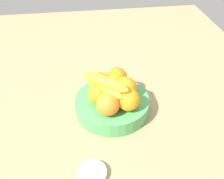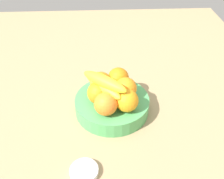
{
  "view_description": "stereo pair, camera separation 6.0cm",
  "coord_description": "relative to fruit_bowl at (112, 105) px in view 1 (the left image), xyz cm",
  "views": [
    {
      "loc": [
        69.59,
        -8.21,
        62.58
      ],
      "look_at": [
        3.33,
        1.24,
        9.35
      ],
      "focal_mm": 41.4,
      "sensor_mm": 36.0,
      "label": 1
    },
    {
      "loc": [
        70.17,
        -2.21,
        62.58
      ],
      "look_at": [
        3.33,
        1.24,
        9.35
      ],
      "focal_mm": 41.4,
      "sensor_mm": 36.0,
      "label": 2
    }
  ],
  "objects": [
    {
      "name": "orange_back_right",
      "position": [
        6.8,
        -2.27,
        6.42
      ],
      "size": [
        7.48,
        7.48,
        7.48
      ],
      "primitive_type": "sphere",
      "color": "orange",
      "rests_on": "fruit_bowl"
    },
    {
      "name": "orange_front_right",
      "position": [
        -6.78,
        2.61,
        6.42
      ],
      "size": [
        7.48,
        7.48,
        7.48
      ],
      "primitive_type": "sphere",
      "color": "orange",
      "rests_on": "fruit_bowl"
    },
    {
      "name": "banana_bunch",
      "position": [
        0.65,
        -2.63,
        7.97
      ],
      "size": [
        17.55,
        15.59,
        10.6
      ],
      "color": "yellow",
      "rests_on": "fruit_bowl"
    },
    {
      "name": "fruit_bowl",
      "position": [
        0.0,
        0.0,
        0.0
      ],
      "size": [
        25.51,
        25.51,
        5.35
      ],
      "primitive_type": "cylinder",
      "color": "#4BA45B",
      "rests_on": "ground_plane"
    },
    {
      "name": "orange_center",
      "position": [
        -4.48,
        -3.68,
        6.42
      ],
      "size": [
        7.48,
        7.48,
        7.48
      ],
      "primitive_type": "sphere",
      "color": "orange",
      "rests_on": "fruit_bowl"
    },
    {
      "name": "orange_back_left",
      "position": [
        1.21,
        -4.5,
        6.42
      ],
      "size": [
        7.48,
        7.48,
        7.48
      ],
      "primitive_type": "sphere",
      "color": "orange",
      "rests_on": "fruit_bowl"
    },
    {
      "name": "orange_front_left",
      "position": [
        -0.74,
        4.64,
        6.42
      ],
      "size": [
        7.48,
        7.48,
        7.48
      ],
      "primitive_type": "sphere",
      "color": "orange",
      "rests_on": "fruit_bowl"
    },
    {
      "name": "jar_lid",
      "position": [
        25.01,
        -8.99,
        -1.86
      ],
      "size": [
        7.91,
        7.91,
        1.64
      ],
      "primitive_type": "cylinder",
      "color": "white",
      "rests_on": "ground_plane"
    },
    {
      "name": "ground_plane",
      "position": [
        -3.33,
        -1.24,
        -4.17
      ],
      "size": [
        180.0,
        140.0,
        3.0
      ],
      "primitive_type": "cube",
      "color": "#9F865E"
    },
    {
      "name": "orange_top_stack",
      "position": [
        5.49,
        4.42,
        6.42
      ],
      "size": [
        7.48,
        7.48,
        7.48
      ],
      "primitive_type": "sphere",
      "color": "orange",
      "rests_on": "fruit_bowl"
    }
  ]
}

